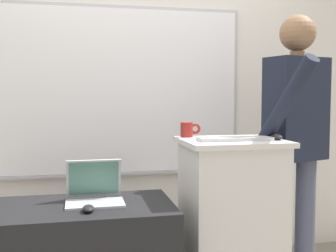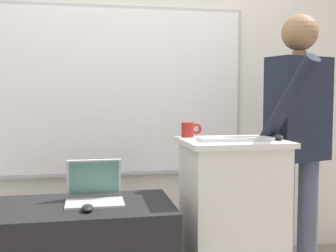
# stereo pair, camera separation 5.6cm
# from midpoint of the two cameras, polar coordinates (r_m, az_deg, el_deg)

# --- Properties ---
(back_wall) EXTENTS (6.40, 0.17, 2.67)m
(back_wall) POSITION_cam_midpoint_polar(r_m,az_deg,el_deg) (3.31, -5.79, 4.97)
(back_wall) COLOR silver
(back_wall) RESTS_ON ground_plane
(lectern_podium) EXTENTS (0.59, 0.52, 1.03)m
(lectern_podium) POSITION_cam_midpoint_polar(r_m,az_deg,el_deg) (2.62, 7.91, -12.97)
(lectern_podium) COLOR silver
(lectern_podium) RESTS_ON ground_plane
(person_presenter) EXTENTS (0.57, 0.64, 1.80)m
(person_presenter) POSITION_cam_midpoint_polar(r_m,az_deg,el_deg) (2.82, 16.42, -0.92)
(person_presenter) COLOR #474C60
(person_presenter) RESTS_ON ground_plane
(laptop) EXTENTS (0.31, 0.26, 0.23)m
(laptop) POSITION_cam_midpoint_polar(r_m,az_deg,el_deg) (2.40, -10.61, -8.39)
(laptop) COLOR #B7BABF
(laptop) RESTS_ON side_desk
(wireless_keyboard) EXTENTS (0.43, 0.13, 0.02)m
(wireless_keyboard) POSITION_cam_midpoint_polar(r_m,az_deg,el_deg) (2.46, 8.41, -1.73)
(wireless_keyboard) COLOR silver
(wireless_keyboard) RESTS_ON lectern_podium
(computer_mouse_by_laptop) EXTENTS (0.06, 0.10, 0.03)m
(computer_mouse_by_laptop) POSITION_cam_midpoint_polar(r_m,az_deg,el_deg) (2.21, -11.47, -10.91)
(computer_mouse_by_laptop) COLOR black
(computer_mouse_by_laptop) RESTS_ON side_desk
(computer_mouse_by_keyboard) EXTENTS (0.06, 0.10, 0.03)m
(computer_mouse_by_keyboard) POSITION_cam_midpoint_polar(r_m,az_deg,el_deg) (2.54, 13.88, -1.45)
(computer_mouse_by_keyboard) COLOR black
(computer_mouse_by_keyboard) RESTS_ON lectern_podium
(coffee_mug) EXTENTS (0.13, 0.08, 0.09)m
(coffee_mug) POSITION_cam_midpoint_polar(r_m,az_deg,el_deg) (2.63, 2.08, -0.49)
(coffee_mug) COLOR maroon
(coffee_mug) RESTS_ON lectern_podium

